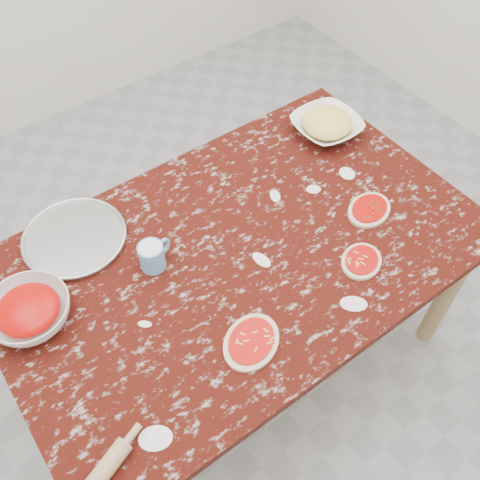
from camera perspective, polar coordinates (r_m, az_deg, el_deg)
The scene contains 9 objects.
ground at distance 2.43m, azimuth 0.00°, elevation -11.71°, with size 4.00×4.00×0.00m, color gray.
worktable at distance 1.86m, azimuth 0.00°, elevation -2.53°, with size 1.60×1.00×0.75m.
pizza_tray at distance 1.89m, azimuth -17.07°, elevation 0.19°, with size 0.34×0.34×0.01m, color #B2B2B7.
sauce_bowl at distance 1.73m, azimuth -21.35°, elevation -7.12°, with size 0.25×0.25×0.08m, color white.
cheese_bowl at distance 2.20m, azimuth 9.11°, elevation 11.77°, with size 0.26×0.26×0.06m, color white.
flour_mug at distance 1.73m, azimuth -9.21°, elevation -1.61°, with size 0.12×0.08×0.10m.
pizza_left at distance 1.60m, azimuth 1.20°, elevation -10.70°, with size 0.24×0.22×0.02m.
pizza_mid at distance 1.79m, azimuth 12.69°, elevation -2.19°, with size 0.19×0.17×0.02m.
pizza_right at distance 1.94m, azimuth 13.48°, elevation 3.13°, with size 0.20×0.17×0.02m.
Camera 1 is at (-0.63, -0.87, 2.18)m, focal length 40.41 mm.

